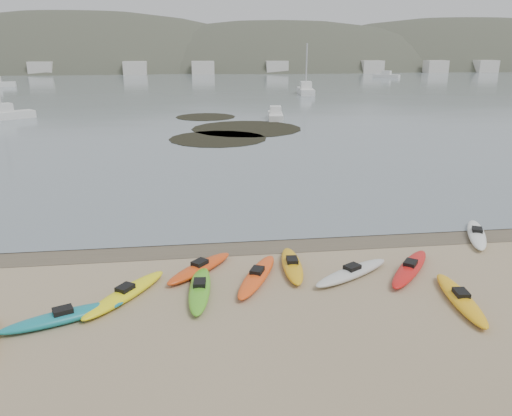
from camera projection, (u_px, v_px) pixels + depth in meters
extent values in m
plane|color=tan|center=(256.00, 242.00, 21.03)|extent=(600.00, 600.00, 0.00)
plane|color=brown|center=(257.00, 244.00, 20.74)|extent=(60.00, 60.00, 0.00)
plane|color=slate|center=(192.00, 62.00, 304.28)|extent=(1200.00, 1200.00, 0.00)
ellipsoid|color=#FFF415|center=(126.00, 294.00, 16.21)|extent=(2.77, 3.53, 0.34)
ellipsoid|color=teal|center=(64.00, 317.00, 14.82)|extent=(3.61, 2.05, 0.34)
ellipsoid|color=yellow|center=(460.00, 299.00, 15.88)|extent=(1.09, 3.70, 0.34)
ellipsoid|color=white|center=(477.00, 234.00, 21.39)|extent=(2.24, 3.70, 0.34)
ellipsoid|color=red|center=(410.00, 268.00, 18.08)|extent=(2.92, 3.41, 0.34)
ellipsoid|color=#E64714|center=(200.00, 268.00, 18.12)|extent=(2.76, 2.93, 0.34)
ellipsoid|color=#FB4F15|center=(257.00, 276.00, 17.48)|extent=(2.18, 3.65, 0.34)
ellipsoid|color=#ECAA13|center=(292.00, 265.00, 18.33)|extent=(0.95, 3.30, 0.34)
ellipsoid|color=beige|center=(352.00, 273.00, 17.75)|extent=(3.46, 2.47, 0.34)
ellipsoid|color=#59BC25|center=(200.00, 289.00, 16.56)|extent=(0.99, 3.67, 0.34)
cylinder|color=black|center=(218.00, 139.00, 44.85)|extent=(8.78, 8.78, 0.04)
cylinder|color=black|center=(246.00, 129.00, 50.49)|extent=(11.12, 11.12, 0.04)
cylinder|color=black|center=(206.00, 117.00, 59.07)|extent=(7.02, 7.02, 0.04)
cube|color=silver|center=(2.00, 115.00, 56.93)|extent=(6.69, 5.65, 0.97)
cube|color=silver|center=(275.00, 116.00, 57.30)|extent=(2.31, 5.76, 0.78)
cube|color=silver|center=(306.00, 91.00, 88.50)|extent=(3.38, 8.68, 1.18)
cube|color=silver|center=(386.00, 76.00, 138.67)|extent=(6.88, 6.21, 1.02)
ellipsoid|color=#384235|center=(86.00, 114.00, 205.06)|extent=(220.00, 120.00, 80.00)
ellipsoid|color=#384235|center=(280.00, 106.00, 209.43)|extent=(200.00, 110.00, 68.00)
ellipsoid|color=#384235|center=(457.00, 105.00, 229.97)|extent=(230.00, 130.00, 76.00)
cube|color=beige|center=(58.00, 68.00, 152.12)|extent=(7.00, 5.00, 4.00)
cube|color=beige|center=(138.00, 68.00, 155.09)|extent=(7.00, 5.00, 4.00)
cube|color=beige|center=(215.00, 68.00, 158.07)|extent=(7.00, 5.00, 4.00)
cube|color=beige|center=(290.00, 67.00, 161.05)|extent=(7.00, 5.00, 4.00)
cube|color=beige|center=(361.00, 67.00, 164.02)|extent=(7.00, 5.00, 4.00)
cube|color=beige|center=(430.00, 67.00, 167.00)|extent=(7.00, 5.00, 4.00)
cube|color=beige|center=(497.00, 66.00, 169.97)|extent=(7.00, 5.00, 4.00)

